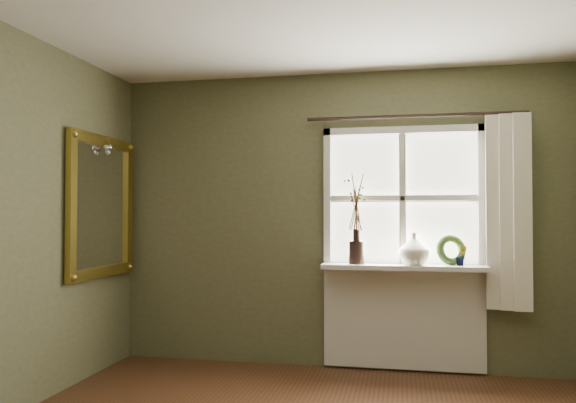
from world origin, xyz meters
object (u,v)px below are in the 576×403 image
(cream_vase, at_px, (414,249))
(wreath, at_px, (451,253))
(gilt_mirror, at_px, (102,206))
(dark_jug, at_px, (356,252))

(cream_vase, height_order, wreath, cream_vase)
(wreath, xyz_separation_m, gilt_mirror, (-2.91, -0.49, 0.40))
(cream_vase, relative_size, wreath, 1.04)
(dark_jug, height_order, gilt_mirror, gilt_mirror)
(dark_jug, xyz_separation_m, cream_vase, (0.48, 0.00, 0.04))
(cream_vase, xyz_separation_m, gilt_mirror, (-2.61, -0.45, 0.36))
(dark_jug, distance_m, cream_vase, 0.48)
(gilt_mirror, bearing_deg, dark_jug, 11.99)
(dark_jug, xyz_separation_m, wreath, (0.78, 0.04, -0.00))
(cream_vase, relative_size, gilt_mirror, 0.22)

